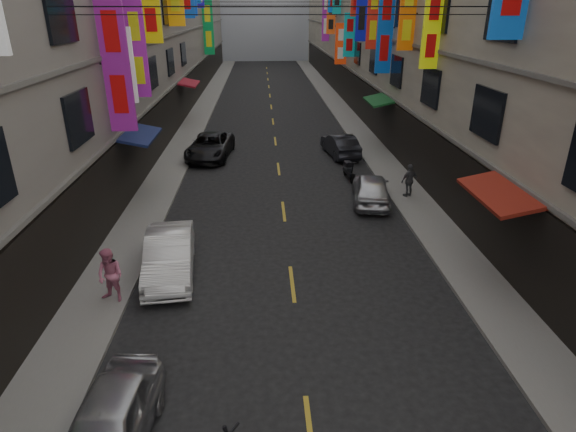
{
  "coord_description": "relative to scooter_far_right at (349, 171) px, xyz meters",
  "views": [
    {
      "loc": [
        -0.87,
        4.69,
        8.18
      ],
      "look_at": [
        -0.36,
        13.86,
        4.19
      ],
      "focal_mm": 30.0,
      "sensor_mm": 36.0,
      "label": 1
    }
  ],
  "objects": [
    {
      "name": "pedestrian_lfar",
      "position": [
        -8.96,
        -10.93,
        0.52
      ],
      "size": [
        0.97,
        0.83,
        1.69
      ],
      "primitive_type": "imported",
      "rotation": [
        0.0,
        0.0,
        -0.39
      ],
      "color": "pink",
      "rests_on": "sidewalk_left"
    },
    {
      "name": "lane_markings",
      "position": [
        -3.56,
        10.9,
        -0.44
      ],
      "size": [
        0.12,
        80.2,
        0.01
      ],
      "color": "gold",
      "rests_on": "ground"
    },
    {
      "name": "street_awnings",
      "position": [
        -4.82,
        -2.1,
        2.56
      ],
      "size": [
        13.99,
        35.2,
        0.41
      ],
      "color": "#15511C",
      "rests_on": "ground"
    },
    {
      "name": "car_right_mid",
      "position": [
        0.44,
        -3.25,
        0.23
      ],
      "size": [
        2.2,
        4.17,
        1.35
      ],
      "primitive_type": "imported",
      "rotation": [
        0.0,
        0.0,
        2.98
      ],
      "color": "silver",
      "rests_on": "ground"
    },
    {
      "name": "car_left_mid",
      "position": [
        -7.56,
        -9.26,
        0.26
      ],
      "size": [
        1.93,
        4.4,
        1.4
      ],
      "primitive_type": "imported",
      "rotation": [
        0.0,
        0.0,
        0.11
      ],
      "color": "white",
      "rests_on": "ground"
    },
    {
      "name": "car_right_far",
      "position": [
        0.21,
        4.32,
        0.21
      ],
      "size": [
        1.97,
        4.13,
        1.31
      ],
      "primitive_type": "imported",
      "rotation": [
        0.0,
        0.0,
        3.3
      ],
      "color": "#25262D",
      "rests_on": "ground"
    },
    {
      "name": "sidewalk_left",
      "position": [
        -9.56,
        13.9,
        -0.38
      ],
      "size": [
        2.0,
        90.0,
        0.12
      ],
      "primitive_type": "cube",
      "color": "slate",
      "rests_on": "ground"
    },
    {
      "name": "sidewalk_right",
      "position": [
        2.44,
        13.9,
        -0.38
      ],
      "size": [
        2.0,
        90.0,
        0.12
      ],
      "primitive_type": "cube",
      "color": "slate",
      "rests_on": "ground"
    },
    {
      "name": "car_left_far",
      "position": [
        -7.49,
        4.32,
        0.24
      ],
      "size": [
        2.79,
        5.16,
        1.37
      ],
      "primitive_type": "imported",
      "rotation": [
        0.0,
        0.0,
        -0.11
      ],
      "color": "black",
      "rests_on": "ground"
    },
    {
      "name": "pedestrian_rfar",
      "position": [
        2.28,
        -2.88,
        0.45
      ],
      "size": [
        1.04,
        0.85,
        1.54
      ],
      "primitive_type": "imported",
      "rotation": [
        0.0,
        0.0,
        3.57
      ],
      "color": "#525254",
      "rests_on": "sidewalk_right"
    },
    {
      "name": "car_left_near",
      "position": [
        -7.56,
        -16.27,
        0.2
      ],
      "size": [
        1.81,
        3.9,
        1.29
      ],
      "primitive_type": "imported",
      "rotation": [
        0.0,
        0.0,
        -0.08
      ],
      "color": "#B9B9BE",
      "rests_on": "ground"
    },
    {
      "name": "scooter_far_right",
      "position": [
        0.0,
        0.0,
        0.0
      ],
      "size": [
        0.52,
        1.8,
        1.14
      ],
      "rotation": [
        0.0,
        0.0,
        3.24
      ],
      "color": "black",
      "rests_on": "ground"
    }
  ]
}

